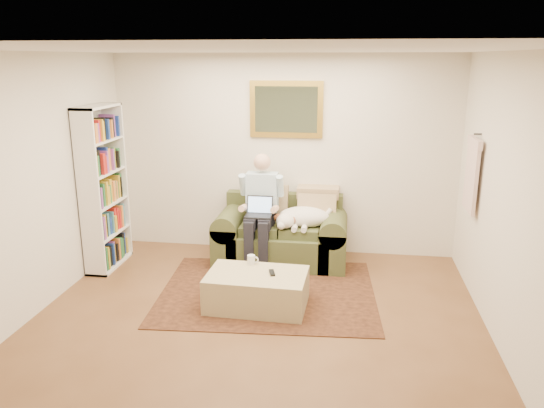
% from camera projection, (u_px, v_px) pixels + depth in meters
% --- Properties ---
extents(room_shell, '(4.51, 5.00, 2.61)m').
position_uv_depth(room_shell, '(254.00, 196.00, 4.90)').
color(room_shell, brown).
rests_on(room_shell, ground).
extents(rug, '(2.49, 2.05, 0.01)m').
position_uv_depth(rug, '(268.00, 292.00, 5.94)').
color(rug, black).
rests_on(rug, room_shell).
extents(sofa, '(1.66, 0.84, 0.99)m').
position_uv_depth(sofa, '(281.00, 240.00, 6.78)').
color(sofa, '#444926').
rests_on(sofa, room_shell).
extents(seated_man, '(0.55, 0.78, 1.39)m').
position_uv_depth(seated_man, '(260.00, 212.00, 6.56)').
color(seated_man, '#8CBDD8').
rests_on(seated_man, sofa).
extents(laptop, '(0.32, 0.25, 0.23)m').
position_uv_depth(laptop, '(259.00, 210.00, 6.49)').
color(laptop, black).
rests_on(laptop, seated_man).
extents(sleeping_dog, '(0.68, 0.43, 0.25)m').
position_uv_depth(sleeping_dog, '(304.00, 217.00, 6.57)').
color(sleeping_dog, white).
rests_on(sleeping_dog, sofa).
extents(ottoman, '(1.05, 0.69, 0.37)m').
position_uv_depth(ottoman, '(257.00, 290.00, 5.55)').
color(ottoman, '#CFC18A').
rests_on(ottoman, room_shell).
extents(coffee_mug, '(0.08, 0.08, 0.10)m').
position_uv_depth(coffee_mug, '(251.00, 260.00, 5.75)').
color(coffee_mug, white).
rests_on(coffee_mug, ottoman).
extents(tv_remote, '(0.09, 0.16, 0.02)m').
position_uv_depth(tv_remote, '(272.00, 273.00, 5.50)').
color(tv_remote, black).
rests_on(tv_remote, ottoman).
extents(bookshelf, '(0.28, 0.80, 2.00)m').
position_uv_depth(bookshelf, '(103.00, 188.00, 6.47)').
color(bookshelf, white).
rests_on(bookshelf, room_shell).
extents(wall_mirror, '(0.94, 0.04, 0.72)m').
position_uv_depth(wall_mirror, '(286.00, 109.00, 6.75)').
color(wall_mirror, gold).
rests_on(wall_mirror, room_shell).
extents(hanging_shirt, '(0.06, 0.52, 0.90)m').
position_uv_depth(hanging_shirt, '(472.00, 171.00, 5.77)').
color(hanging_shirt, beige).
rests_on(hanging_shirt, room_shell).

